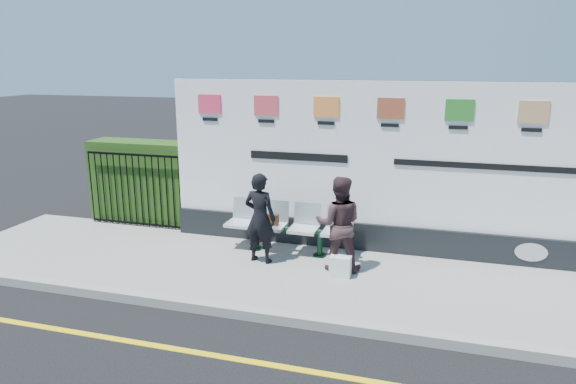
% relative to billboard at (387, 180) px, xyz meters
% --- Properties ---
extents(ground, '(80.00, 80.00, 0.00)m').
position_rel_billboard_xyz_m(ground, '(-0.50, -3.85, -1.42)').
color(ground, black).
extents(pavement, '(14.00, 3.00, 0.12)m').
position_rel_billboard_xyz_m(pavement, '(-0.50, -1.35, -1.36)').
color(pavement, gray).
rests_on(pavement, ground).
extents(kerb, '(14.00, 0.18, 0.14)m').
position_rel_billboard_xyz_m(kerb, '(-0.50, -2.85, -1.35)').
color(kerb, gray).
rests_on(kerb, ground).
extents(yellow_line, '(14.00, 0.10, 0.01)m').
position_rel_billboard_xyz_m(yellow_line, '(-0.50, -3.85, -1.42)').
color(yellow_line, yellow).
rests_on(yellow_line, ground).
extents(billboard, '(8.00, 0.30, 3.00)m').
position_rel_billboard_xyz_m(billboard, '(0.00, 0.00, 0.00)').
color(billboard, black).
rests_on(billboard, pavement).
extents(hedge, '(2.35, 0.70, 1.70)m').
position_rel_billboard_xyz_m(hedge, '(-5.08, 0.45, -0.45)').
color(hedge, '#244615').
rests_on(hedge, pavement).
extents(railing, '(2.05, 0.06, 1.54)m').
position_rel_billboard_xyz_m(railing, '(-5.08, -0.00, -0.53)').
color(railing, black).
rests_on(railing, pavement).
extents(bench, '(2.27, 0.61, 0.48)m').
position_rel_billboard_xyz_m(bench, '(-1.65, -0.58, -1.06)').
color(bench, silver).
rests_on(bench, pavement).
extents(woman_left, '(0.61, 0.45, 1.54)m').
position_rel_billboard_xyz_m(woman_left, '(-1.98, -1.12, -0.53)').
color(woman_left, black).
rests_on(woman_left, pavement).
extents(woman_right, '(0.85, 0.72, 1.56)m').
position_rel_billboard_xyz_m(woman_right, '(-0.64, -1.10, -0.52)').
color(woman_right, '#3A2628').
rests_on(woman_right, pavement).
extents(handbag_brown, '(0.26, 0.13, 0.20)m').
position_rel_billboard_xyz_m(handbag_brown, '(-1.95, -0.58, -0.72)').
color(handbag_brown, black).
rests_on(handbag_brown, bench).
extents(carrier_bag_white, '(0.33, 0.20, 0.33)m').
position_rel_billboard_xyz_m(carrier_bag_white, '(-0.55, -1.37, -1.13)').
color(carrier_bag_white, silver).
rests_on(carrier_bag_white, pavement).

